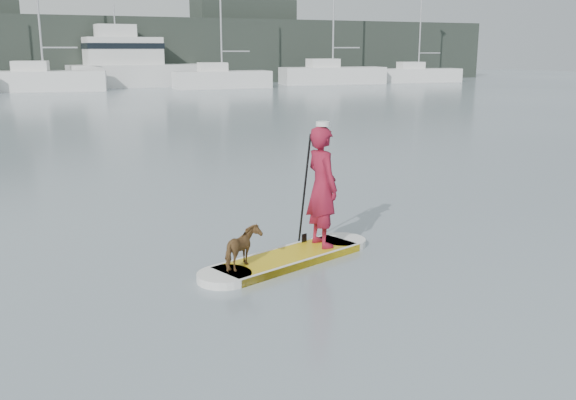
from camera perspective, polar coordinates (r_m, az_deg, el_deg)
name	(u,v)px	position (r m, az deg, el deg)	size (l,w,h in m)	color
ground	(426,244)	(11.25, 12.20, -3.86)	(140.00, 140.00, 0.00)	slate
paddleboard	(288,258)	(10.10, 0.00, -5.20)	(3.19, 1.55, 0.12)	gold
paddler	(322,187)	(10.33, 3.05, 1.18)	(0.71, 0.47, 1.96)	maroon
white_cap	(323,124)	(10.16, 3.12, 6.77)	(0.22, 0.22, 0.07)	silver
dog	(243,248)	(9.42, -4.06, -4.29)	(0.33, 0.72, 0.60)	#512D1C
paddle	(304,203)	(10.54, 1.47, -0.23)	(0.12, 0.29, 2.00)	black
sailboat_d	(43,78)	(54.06, -20.95, 10.06)	(9.66, 4.65, 13.67)	silver
sailboat_e	(221,78)	(54.79, -5.95, 10.73)	(8.26, 3.44, 11.65)	silver
sailboat_f	(332,73)	(60.87, 3.91, 11.17)	(10.02, 4.26, 14.54)	silver
motor_yacht_a	(131,64)	(58.04, -13.76, 11.67)	(11.61, 3.97, 6.90)	silver
shore_mass	(59,51)	(61.83, -19.66, 12.35)	(90.00, 6.00, 6.00)	black
shore_building_east	(244,41)	(67.16, -3.94, 13.95)	(10.00, 4.00, 8.00)	black
sailboat_g	(418,74)	(65.39, 11.44, 10.94)	(8.62, 4.01, 10.88)	silver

